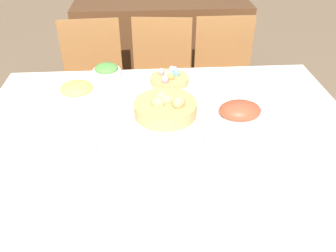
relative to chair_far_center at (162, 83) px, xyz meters
The scene contains 17 objects.
ground_plane 1.05m from the chair_far_center, 91.37° to the right, with size 12.00×12.00×0.00m, color brown.
dining_table 0.93m from the chair_far_center, 91.37° to the right, with size 1.77×1.18×0.78m.
chair_far_center is the anchor object (origin of this frame).
chair_far_left 0.49m from the chair_far_center, behind, with size 0.44×0.44×0.95m.
chair_far_right 0.46m from the chair_far_center, ahead, with size 0.42×0.42×0.95m.
sideboard 0.81m from the chair_far_center, 86.42° to the left, with size 1.53×0.44×0.86m.
bread_basket 0.90m from the chair_far_center, 91.27° to the right, with size 0.30×0.30×0.11m.
egg_basket 0.59m from the chair_far_center, 87.56° to the right, with size 0.22×0.22×0.08m.
ham_platter 0.99m from the chair_far_center, 69.61° to the right, with size 0.31×0.22×0.09m.
pineapple_bowl 0.86m from the chair_far_center, 125.76° to the right, with size 0.20×0.20×0.09m.
green_salad_bowl 0.64m from the chair_far_center, 125.84° to the right, with size 0.15×0.15×0.09m.
dinner_plate 1.35m from the chair_far_center, 93.91° to the right, with size 0.25×0.25×0.01m.
fork 1.37m from the chair_far_center, 100.34° to the right, with size 0.01×0.20×0.00m.
knife 1.35m from the chair_far_center, 87.38° to the right, with size 0.01×0.20×0.00m.
spoon 1.35m from the chair_far_center, 86.09° to the right, with size 0.01×0.20×0.00m.
drinking_cup 1.19m from the chair_far_center, 81.77° to the right, with size 0.08×0.08×0.08m.
butter_dish 1.23m from the chair_far_center, 109.25° to the right, with size 0.14×0.09×0.03m.
Camera 1 is at (-0.09, -1.38, 1.70)m, focal length 38.00 mm.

